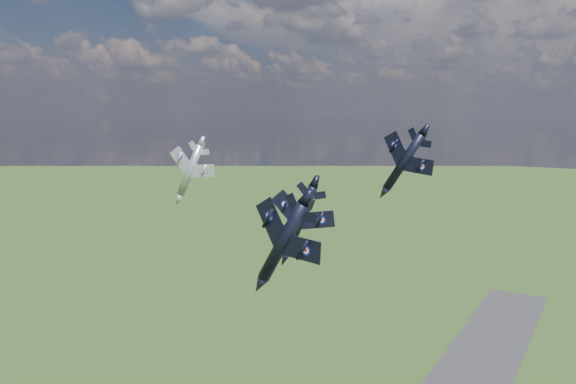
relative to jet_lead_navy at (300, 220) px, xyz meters
The scene contains 4 objects.
jet_lead_navy is the anchor object (origin of this frame).
jet_right_navy 33.30m from the jet_lead_navy, 63.46° to the right, with size 9.03×12.59×2.60m, color black, non-canonical shape.
jet_high_navy 18.06m from the jet_lead_navy, 32.56° to the left, with size 10.03×13.98×2.89m, color black, non-canonical shape.
jet_left_silver 32.21m from the jet_lead_navy, 161.45° to the left, with size 10.74×14.97×3.10m, color #A6AAB1, non-canonical shape.
Camera 1 is at (40.10, -58.35, 95.03)m, focal length 35.00 mm.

